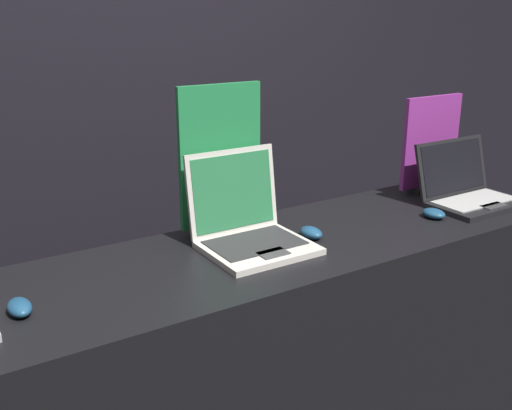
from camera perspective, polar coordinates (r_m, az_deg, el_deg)
wall_back at (r=2.83m, az=-12.72°, el=11.48°), size 8.00×0.05×2.80m
display_counter at (r=2.15m, az=0.28°, el=-16.37°), size 2.38×0.59×0.98m
mouse_front at (r=1.63m, az=-21.60°, el=-9.04°), size 0.06×0.10×0.04m
laptop_middle at (r=1.92m, az=-0.77°, el=-1.94°), size 0.33×0.32×0.30m
mouse_middle at (r=2.01m, az=5.28°, el=-2.63°), size 0.06×0.09×0.04m
promo_stand_middle at (r=2.02m, az=-3.40°, el=4.09°), size 0.30×0.07×0.50m
laptop_back at (r=2.49m, az=19.53°, el=1.43°), size 0.38×0.29×0.24m
mouse_back at (r=2.28m, az=16.58°, el=-0.78°), size 0.07×0.09×0.03m
promo_stand_back at (r=2.59m, az=16.28°, el=5.36°), size 0.31×0.07×0.40m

